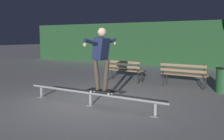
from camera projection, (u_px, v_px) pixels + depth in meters
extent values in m
plane|color=#ADAAA8|center=(94.00, 104.00, 6.71)|extent=(90.00, 90.00, 0.00)
cube|color=#234C28|center=(190.00, 44.00, 15.08)|extent=(24.00, 1.20, 2.69)
cylinder|color=#9E9EA3|center=(91.00, 93.00, 6.55)|extent=(4.21, 0.06, 0.06)
cube|color=#9E9EA3|center=(42.00, 92.00, 7.49)|extent=(0.06, 0.06, 0.29)
cube|color=#9E9EA3|center=(42.00, 97.00, 7.51)|extent=(0.18, 0.18, 0.01)
cube|color=#9E9EA3|center=(91.00, 100.00, 6.58)|extent=(0.06, 0.06, 0.29)
cube|color=#9E9EA3|center=(91.00, 105.00, 6.59)|extent=(0.18, 0.18, 0.01)
cube|color=#9E9EA3|center=(156.00, 110.00, 5.66)|extent=(0.06, 0.06, 0.29)
cube|color=#9E9EA3|center=(156.00, 116.00, 5.68)|extent=(0.18, 0.18, 0.01)
cube|color=black|center=(101.00, 91.00, 6.37)|extent=(0.78, 0.20, 0.02)
cube|color=black|center=(101.00, 90.00, 6.37)|extent=(0.76, 0.19, 0.00)
cube|color=#9E9EA3|center=(110.00, 92.00, 6.24)|extent=(0.05, 0.17, 0.02)
cube|color=#9E9EA3|center=(93.00, 90.00, 6.51)|extent=(0.05, 0.17, 0.02)
cylinder|color=beige|center=(109.00, 94.00, 6.18)|extent=(0.05, 0.03, 0.05)
cylinder|color=beige|center=(112.00, 93.00, 6.31)|extent=(0.05, 0.03, 0.05)
cylinder|color=beige|center=(91.00, 92.00, 6.45)|extent=(0.05, 0.03, 0.05)
cylinder|color=beige|center=(94.00, 91.00, 6.58)|extent=(0.05, 0.03, 0.05)
cube|color=black|center=(107.00, 90.00, 6.28)|extent=(0.26, 0.10, 0.03)
cube|color=black|center=(95.00, 89.00, 6.46)|extent=(0.26, 0.10, 0.03)
cylinder|color=#473D33|center=(106.00, 75.00, 6.25)|extent=(0.21, 0.12, 0.79)
cylinder|color=#473D33|center=(97.00, 75.00, 6.39)|extent=(0.21, 0.12, 0.79)
cube|color=#1E284C|center=(101.00, 49.00, 6.23)|extent=(0.33, 0.36, 0.57)
cylinder|color=#1E284C|center=(92.00, 42.00, 5.89)|extent=(0.09, 0.60, 0.21)
cylinder|color=#1E284C|center=(109.00, 42.00, 6.54)|extent=(0.09, 0.60, 0.21)
sphere|color=beige|center=(85.00, 45.00, 5.66)|extent=(0.09, 0.09, 0.09)
sphere|color=beige|center=(115.00, 43.00, 6.78)|extent=(0.09, 0.09, 0.09)
sphere|color=beige|center=(102.00, 32.00, 6.17)|extent=(0.21, 0.21, 0.21)
cube|color=#282623|center=(142.00, 77.00, 9.87)|extent=(0.04, 0.04, 0.44)
cube|color=#282623|center=(138.00, 78.00, 9.61)|extent=(0.04, 0.04, 0.44)
cube|color=#282623|center=(138.00, 67.00, 9.52)|extent=(0.04, 0.04, 0.44)
cube|color=#282623|center=(112.00, 74.00, 10.64)|extent=(0.04, 0.04, 0.44)
cube|color=#282623|center=(108.00, 75.00, 10.37)|extent=(0.04, 0.04, 0.44)
cube|color=#282623|center=(107.00, 64.00, 10.28)|extent=(0.04, 0.04, 0.44)
cube|color=#937551|center=(126.00, 70.00, 10.21)|extent=(1.60, 0.15, 0.04)
cube|color=#937551|center=(124.00, 70.00, 10.09)|extent=(1.60, 0.15, 0.04)
cube|color=#937551|center=(123.00, 70.00, 9.98)|extent=(1.60, 0.15, 0.04)
cube|color=#937551|center=(122.00, 67.00, 9.90)|extent=(1.60, 0.10, 0.09)
cube|color=#937551|center=(122.00, 62.00, 9.87)|extent=(1.60, 0.10, 0.09)
cube|color=#282623|center=(206.00, 83.00, 8.65)|extent=(0.04, 0.04, 0.44)
cube|color=#282623|center=(204.00, 84.00, 8.39)|extent=(0.04, 0.04, 0.44)
cube|color=#282623|center=(204.00, 71.00, 8.30)|extent=(0.04, 0.04, 0.44)
cube|color=#282623|center=(167.00, 79.00, 9.42)|extent=(0.04, 0.04, 0.44)
cube|color=#282623|center=(163.00, 80.00, 9.15)|extent=(0.04, 0.04, 0.44)
cube|color=#282623|center=(163.00, 68.00, 9.06)|extent=(0.04, 0.04, 0.44)
cube|color=#937551|center=(185.00, 74.00, 8.99)|extent=(1.60, 0.15, 0.04)
cube|color=#937551|center=(184.00, 75.00, 8.87)|extent=(1.60, 0.15, 0.04)
cube|color=#937551|center=(183.00, 75.00, 8.76)|extent=(1.60, 0.15, 0.04)
cube|color=#937551|center=(183.00, 71.00, 8.68)|extent=(1.60, 0.10, 0.09)
cube|color=#937551|center=(183.00, 65.00, 8.65)|extent=(1.60, 0.10, 0.09)
cylinder|color=#23562D|center=(224.00, 81.00, 8.05)|extent=(0.48, 0.48, 0.78)
torus|color=black|center=(224.00, 68.00, 8.00)|extent=(0.52, 0.52, 0.04)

